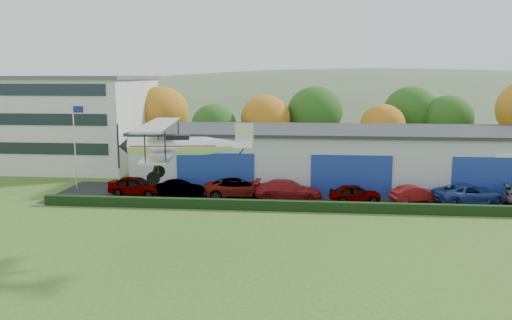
# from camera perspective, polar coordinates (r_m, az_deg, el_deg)

# --- Properties ---
(ground) EXTENTS (300.00, 300.00, 0.00)m
(ground) POSITION_cam_1_polar(r_m,az_deg,el_deg) (26.10, 2.56, -14.47)
(ground) COLOR #43611E
(ground) RESTS_ON ground
(apron) EXTENTS (48.00, 9.00, 0.05)m
(apron) POSITION_cam_1_polar(r_m,az_deg,el_deg) (46.11, 7.77, -4.02)
(apron) COLOR black
(apron) RESTS_ON ground
(hedge) EXTENTS (46.00, 0.60, 0.80)m
(hedge) POSITION_cam_1_polar(r_m,az_deg,el_deg) (41.36, 8.00, -5.02)
(hedge) COLOR black
(hedge) RESTS_ON ground
(hangar) EXTENTS (40.60, 12.60, 5.30)m
(hangar) POSITION_cam_1_polar(r_m,az_deg,el_deg) (52.57, 9.75, 0.48)
(hangar) COLOR #B2B7BC
(hangar) RESTS_ON ground
(office_block) EXTENTS (20.60, 15.60, 10.40)m
(office_block) POSITION_cam_1_polar(r_m,az_deg,el_deg) (65.96, -20.67, 3.99)
(office_block) COLOR silver
(office_block) RESTS_ON ground
(flagpole) EXTENTS (1.05, 0.10, 8.00)m
(flagpole) POSITION_cam_1_polar(r_m,az_deg,el_deg) (50.84, -18.90, 2.24)
(flagpole) COLOR silver
(flagpole) RESTS_ON ground
(tree_belt) EXTENTS (75.70, 13.22, 10.12)m
(tree_belt) POSITION_cam_1_polar(r_m,az_deg,el_deg) (64.69, 5.38, 4.80)
(tree_belt) COLOR #3D2614
(tree_belt) RESTS_ON ground
(distant_hills) EXTENTS (430.00, 196.00, 56.00)m
(distant_hills) POSITION_cam_1_polar(r_m,az_deg,el_deg) (165.65, 3.74, 0.95)
(distant_hills) COLOR #4C6642
(distant_hills) RESTS_ON ground
(car_0) EXTENTS (5.07, 2.55, 1.65)m
(car_0) POSITION_cam_1_polar(r_m,az_deg,el_deg) (47.49, -12.80, -2.73)
(car_0) COLOR gray
(car_0) RESTS_ON apron
(car_1) EXTENTS (4.25, 1.66, 1.38)m
(car_1) POSITION_cam_1_polar(r_m,az_deg,el_deg) (46.37, -8.27, -3.05)
(car_1) COLOR gray
(car_1) RESTS_ON apron
(car_2) EXTENTS (6.31, 4.12, 1.61)m
(car_2) POSITION_cam_1_polar(r_m,az_deg,el_deg) (45.62, -1.97, -3.01)
(car_2) COLOR gray
(car_2) RESTS_ON apron
(car_3) EXTENTS (5.78, 2.55, 1.65)m
(car_3) POSITION_cam_1_polar(r_m,az_deg,el_deg) (44.74, 3.51, -3.24)
(car_3) COLOR maroon
(car_3) RESTS_ON apron
(car_4) EXTENTS (4.40, 2.20, 1.44)m
(car_4) POSITION_cam_1_polar(r_m,az_deg,el_deg) (44.70, 10.63, -3.53)
(car_4) COLOR gray
(car_4) RESTS_ON apron
(car_5) EXTENTS (4.33, 2.57, 1.35)m
(car_5) POSITION_cam_1_polar(r_m,az_deg,el_deg) (45.88, 16.80, -3.50)
(car_5) COLOR maroon
(car_5) RESTS_ON apron
(car_6) EXTENTS (6.36, 4.08, 1.63)m
(car_6) POSITION_cam_1_polar(r_m,az_deg,el_deg) (46.58, 22.07, -3.42)
(car_6) COLOR navy
(car_6) RESTS_ON apron
(biplane) EXTENTS (7.59, 8.70, 3.24)m
(biplane) POSITION_cam_1_polar(r_m,az_deg,el_deg) (29.75, -8.27, 1.72)
(biplane) COLOR silver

